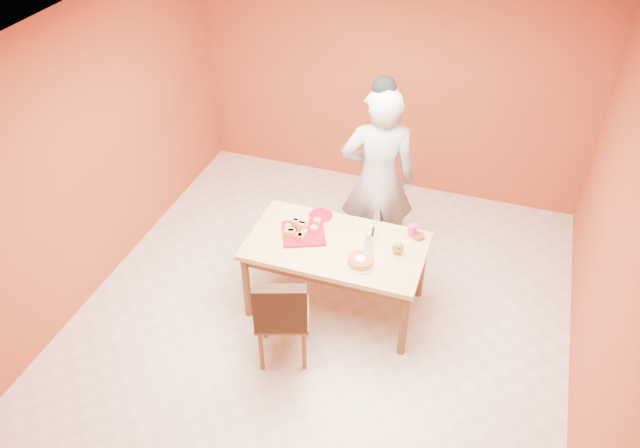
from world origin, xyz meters
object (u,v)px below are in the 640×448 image
(person, at_px, (378,180))
(egg_ornament, at_px, (398,248))
(checker_tin, at_px, (418,236))
(red_dinner_plate, at_px, (321,215))
(magenta_glass, at_px, (412,230))
(pastry_platter, at_px, (304,233))
(sponge_cake, at_px, (361,261))
(dining_chair, at_px, (281,313))
(dining_table, at_px, (336,252))

(person, height_order, egg_ornament, person)
(person, height_order, checker_tin, person)
(red_dinner_plate, xyz_separation_m, magenta_glass, (0.88, -0.01, 0.05))
(pastry_platter, distance_m, sponge_cake, 0.65)
(person, distance_m, magenta_glass, 0.65)
(pastry_platter, bearing_deg, checker_tin, 15.81)
(red_dinner_plate, bearing_deg, egg_ornament, -20.38)
(egg_ornament, bearing_deg, red_dinner_plate, 172.09)
(red_dinner_plate, bearing_deg, pastry_platter, -101.25)
(pastry_platter, relative_size, sponge_cake, 1.70)
(dining_chair, bearing_deg, egg_ornament, 25.74)
(dining_chair, xyz_separation_m, pastry_platter, (-0.08, 0.78, 0.26))
(dining_table, bearing_deg, dining_chair, -108.55)
(red_dinner_plate, height_order, magenta_glass, magenta_glass)
(dining_chair, distance_m, pastry_platter, 0.82)
(person, xyz_separation_m, sponge_cake, (0.11, -0.97, -0.19))
(pastry_platter, bearing_deg, sponge_cake, -20.95)
(sponge_cake, xyz_separation_m, egg_ornament, (0.27, 0.24, 0.03))
(sponge_cake, distance_m, egg_ornament, 0.36)
(person, relative_size, magenta_glass, 17.47)
(egg_ornament, bearing_deg, pastry_platter, -166.82)
(red_dinner_plate, distance_m, egg_ornament, 0.87)
(sponge_cake, bearing_deg, pastry_platter, 159.05)
(red_dinner_plate, bearing_deg, person, 44.44)
(dining_table, distance_m, red_dinner_plate, 0.45)
(pastry_platter, xyz_separation_m, checker_tin, (1.01, 0.28, 0.01))
(sponge_cake, relative_size, magenta_glass, 1.98)
(dining_chair, relative_size, sponge_cake, 4.41)
(person, bearing_deg, dining_table, 60.15)
(dining_chair, xyz_separation_m, magenta_glass, (0.87, 1.08, 0.30))
(sponge_cake, distance_m, magenta_glass, 0.63)
(dining_table, bearing_deg, person, 77.54)
(red_dinner_plate, height_order, checker_tin, checker_tin)
(pastry_platter, relative_size, checker_tin, 3.50)
(person, relative_size, checker_tin, 18.14)
(red_dinner_plate, distance_m, sponge_cake, 0.77)
(red_dinner_plate, bearing_deg, dining_table, -52.96)
(pastry_platter, distance_m, checker_tin, 1.05)
(egg_ornament, relative_size, checker_tin, 1.18)
(magenta_glass, xyz_separation_m, checker_tin, (0.06, -0.02, -0.04))
(red_dinner_plate, bearing_deg, dining_chair, -89.19)
(red_dinner_plate, relative_size, egg_ornament, 1.75)
(dining_chair, height_order, sponge_cake, dining_chair)
(red_dinner_plate, distance_m, magenta_glass, 0.88)
(dining_table, relative_size, egg_ornament, 12.37)
(person, bearing_deg, sponge_cake, 78.99)
(dining_chair, distance_m, magenta_glass, 1.42)
(pastry_platter, distance_m, magenta_glass, 0.99)
(dining_chair, distance_m, egg_ornament, 1.16)
(person, xyz_separation_m, pastry_platter, (-0.50, -0.74, -0.22))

